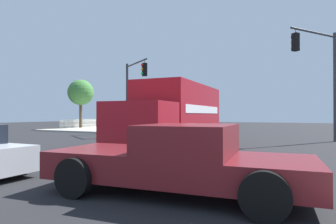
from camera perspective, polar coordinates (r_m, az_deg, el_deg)
ground_plane at (r=13.90m, az=0.44°, el=-7.08°), size 100.00×100.00×0.00m
sidewalk_corner_near at (r=30.96m, az=-9.99°, el=-3.36°), size 11.46×11.46×0.14m
delivery_truck at (r=13.78m, az=1.62°, el=-0.55°), size 8.54×3.23×3.04m
traffic_light_primary at (r=18.78m, az=28.45°, el=7.51°), size 3.29×2.35×6.44m
traffic_light_secondary at (r=22.99m, az=-7.05°, el=5.19°), size 2.35×3.35×5.70m
pickup_maroon at (r=5.80m, az=2.31°, el=-8.94°), size 2.65×5.37×1.38m
pedestrian_near_corner at (r=32.82m, az=-12.26°, el=-1.46°), size 0.45×0.37×1.63m
picket_fence_run at (r=34.50m, az=-17.30°, el=-2.14°), size 5.68×0.05×0.95m
shade_tree_near at (r=33.96m, az=-16.99°, el=3.71°), size 2.89×2.89×5.43m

